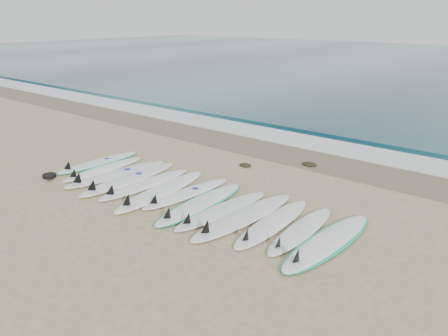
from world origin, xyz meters
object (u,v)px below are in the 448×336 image
Objects in this scene: surfboard_0 at (98,162)px; surfboard_12 at (327,242)px; surfboard_6 at (185,194)px; leash_coil at (49,176)px.

surfboard_12 is at bearing 0.21° from surfboard_0.
surfboard_0 reaches higher than surfboard_6.
surfboard_6 is at bearing -177.24° from surfboard_12.
surfboard_6 is at bearing -0.65° from surfboard_0.
surfboard_0 is at bearing -177.49° from surfboard_6.
surfboard_0 is 1.38m from leash_coil.
surfboard_12 is (3.40, -0.00, -0.00)m from surfboard_6.
surfboard_12 is 6.85m from leash_coil.
leash_coil is at bearing -89.90° from surfboard_0.
leash_coil is (-0.02, -1.38, 0.00)m from surfboard_0.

